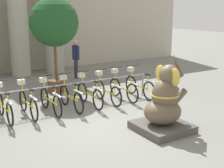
# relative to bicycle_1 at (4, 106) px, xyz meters

# --- Properties ---
(ground_plane) EXTENTS (60.00, 60.00, 0.00)m
(ground_plane) POSITION_rel_bicycle_1_xyz_m (2.08, -1.85, -0.40)
(ground_plane) COLOR slate
(building_facade) EXTENTS (20.00, 0.20, 6.00)m
(building_facade) POSITION_rel_bicycle_1_xyz_m (2.08, 6.75, 2.60)
(building_facade) COLOR #BCB29E
(building_facade) RESTS_ON ground_plane
(column_middle) EXTENTS (1.11, 1.11, 5.16)m
(column_middle) POSITION_rel_bicycle_1_xyz_m (2.08, 5.75, 2.22)
(column_middle) COLOR #ADA899
(column_middle) RESTS_ON ground_plane
(column_right) EXTENTS (1.11, 1.11, 5.16)m
(column_right) POSITION_rel_bicycle_1_xyz_m (3.74, 5.75, 2.22)
(column_right) COLOR #ADA899
(column_right) RESTS_ON ground_plane
(bike_rack) EXTENTS (5.80, 0.05, 0.77)m
(bike_rack) POSITION_rel_bicycle_1_xyz_m (1.95, 0.10, 0.24)
(bike_rack) COLOR gray
(bike_rack) RESTS_ON ground_plane
(bicycle_1) EXTENTS (0.48, 1.70, 1.04)m
(bicycle_1) POSITION_rel_bicycle_1_xyz_m (0.00, 0.00, 0.00)
(bicycle_1) COLOR black
(bicycle_1) RESTS_ON ground_plane
(bicycle_2) EXTENTS (0.48, 1.70, 1.04)m
(bicycle_2) POSITION_rel_bicycle_1_xyz_m (0.65, 0.03, 0.00)
(bicycle_2) COLOR black
(bicycle_2) RESTS_ON ground_plane
(bicycle_3) EXTENTS (0.48, 1.70, 1.04)m
(bicycle_3) POSITION_rel_bicycle_1_xyz_m (1.30, -0.03, 0.00)
(bicycle_3) COLOR black
(bicycle_3) RESTS_ON ground_plane
(bicycle_4) EXTENTS (0.48, 1.70, 1.04)m
(bicycle_4) POSITION_rel_bicycle_1_xyz_m (1.95, -0.04, 0.00)
(bicycle_4) COLOR black
(bicycle_4) RESTS_ON ground_plane
(bicycle_5) EXTENTS (0.48, 1.70, 1.04)m
(bicycle_5) POSITION_rel_bicycle_1_xyz_m (2.60, -0.02, 0.00)
(bicycle_5) COLOR black
(bicycle_5) RESTS_ON ground_plane
(bicycle_6) EXTENTS (0.48, 1.70, 1.04)m
(bicycle_6) POSITION_rel_bicycle_1_xyz_m (3.25, -0.02, 0.00)
(bicycle_6) COLOR black
(bicycle_6) RESTS_ON ground_plane
(bicycle_7) EXTENTS (0.48, 1.70, 1.04)m
(bicycle_7) POSITION_rel_bicycle_1_xyz_m (3.90, 0.02, 0.00)
(bicycle_7) COLOR black
(bicycle_7) RESTS_ON ground_plane
(bicycle_8) EXTENTS (0.48, 1.70, 1.04)m
(bicycle_8) POSITION_rel_bicycle_1_xyz_m (4.55, -0.02, 0.00)
(bicycle_8) COLOR black
(bicycle_8) RESTS_ON ground_plane
(elephant_statue) EXTENTS (1.26, 1.26, 1.96)m
(elephant_statue) POSITION_rel_bicycle_1_xyz_m (3.23, -2.85, 0.26)
(elephant_statue) COLOR #4C4742
(elephant_statue) RESTS_ON ground_plane
(person_pedestrian) EXTENTS (0.22, 0.47, 1.69)m
(person_pedestrian) POSITION_rel_bicycle_1_xyz_m (3.96, 3.84, 0.61)
(person_pedestrian) COLOR #383342
(person_pedestrian) RESTS_ON ground_plane
(potted_tree) EXTENTS (1.73, 1.73, 3.40)m
(potted_tree) POSITION_rel_bicycle_1_xyz_m (2.37, 2.13, 2.04)
(potted_tree) COLOR brown
(potted_tree) RESTS_ON ground_plane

